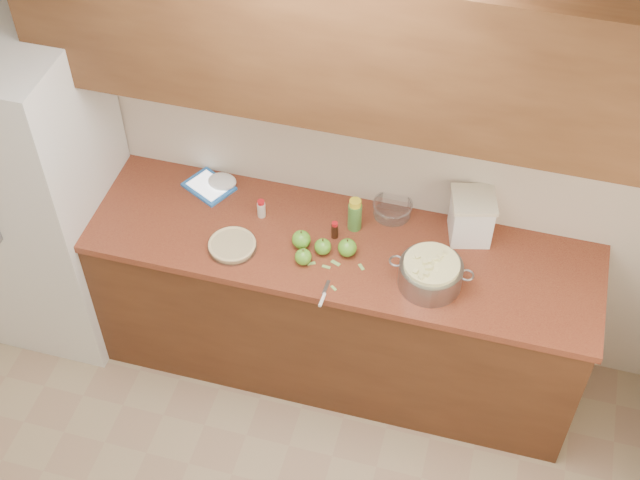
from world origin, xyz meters
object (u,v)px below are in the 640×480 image
(colander, at_px, (430,274))
(tablet, at_px, (209,187))
(pie, at_px, (232,246))
(flour_canister, at_px, (471,217))

(colander, bearing_deg, tablet, 164.49)
(pie, height_order, flour_canister, flour_canister)
(colander, height_order, flour_canister, flour_canister)
(pie, height_order, colander, colander)
(colander, xyz_separation_m, flour_canister, (0.12, 0.34, 0.05))
(pie, xyz_separation_m, flour_canister, (1.04, 0.37, 0.10))
(tablet, bearing_deg, pie, -27.56)
(flour_canister, bearing_deg, colander, -109.72)
(colander, xyz_separation_m, tablet, (-1.16, 0.32, -0.06))
(pie, relative_size, colander, 0.60)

